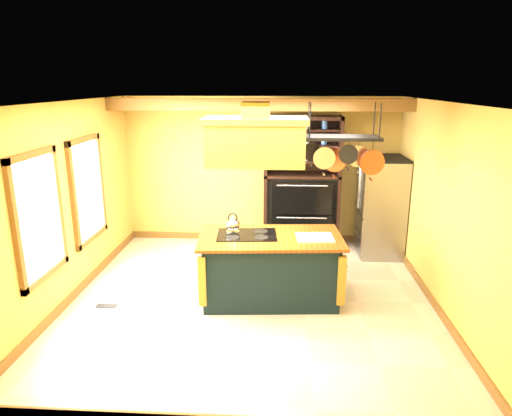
# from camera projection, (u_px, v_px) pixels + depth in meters

# --- Properties ---
(floor) EXTENTS (5.00, 5.00, 0.00)m
(floor) POSITION_uv_depth(u_px,v_px,m) (251.00, 299.00, 6.41)
(floor) COLOR beige
(floor) RESTS_ON ground
(ceiling) EXTENTS (5.00, 5.00, 0.00)m
(ceiling) POSITION_uv_depth(u_px,v_px,m) (251.00, 102.00, 5.69)
(ceiling) COLOR white
(ceiling) RESTS_ON wall_back
(wall_back) EXTENTS (5.00, 0.02, 2.70)m
(wall_back) POSITION_uv_depth(u_px,v_px,m) (260.00, 171.00, 8.46)
(wall_back) COLOR tan
(wall_back) RESTS_ON floor
(wall_front) EXTENTS (5.00, 0.02, 2.70)m
(wall_front) POSITION_uv_depth(u_px,v_px,m) (229.00, 288.00, 3.65)
(wall_front) COLOR tan
(wall_front) RESTS_ON floor
(wall_left) EXTENTS (0.02, 5.00, 2.70)m
(wall_left) POSITION_uv_depth(u_px,v_px,m) (68.00, 203.00, 6.20)
(wall_left) COLOR tan
(wall_left) RESTS_ON floor
(wall_right) EXTENTS (0.02, 5.00, 2.70)m
(wall_right) POSITION_uv_depth(u_px,v_px,m) (443.00, 209.00, 5.91)
(wall_right) COLOR tan
(wall_right) RESTS_ON floor
(ceiling_beam) EXTENTS (5.00, 0.15, 0.20)m
(ceiling_beam) POSITION_uv_depth(u_px,v_px,m) (258.00, 105.00, 7.36)
(ceiling_beam) COLOR brown
(ceiling_beam) RESTS_ON ceiling
(window_near) EXTENTS (0.06, 1.06, 1.56)m
(window_near) POSITION_uv_depth(u_px,v_px,m) (39.00, 216.00, 5.41)
(window_near) COLOR brown
(window_near) RESTS_ON wall_left
(window_far) EXTENTS (0.06, 1.06, 1.56)m
(window_far) POSITION_uv_depth(u_px,v_px,m) (88.00, 190.00, 6.76)
(window_far) COLOR brown
(window_far) RESTS_ON wall_left
(kitchen_island) EXTENTS (2.01, 1.22, 1.11)m
(kitchen_island) POSITION_uv_depth(u_px,v_px,m) (270.00, 267.00, 6.31)
(kitchen_island) COLOR black
(kitchen_island) RESTS_ON floor
(range_hood) EXTENTS (1.33, 0.75, 0.80)m
(range_hood) POSITION_uv_depth(u_px,v_px,m) (256.00, 139.00, 5.85)
(range_hood) COLOR #C68531
(range_hood) RESTS_ON ceiling
(pot_rack) EXTENTS (1.03, 0.47, 0.90)m
(pot_rack) POSITION_uv_depth(u_px,v_px,m) (343.00, 147.00, 5.81)
(pot_rack) COLOR black
(pot_rack) RESTS_ON ceiling
(refrigerator) EXTENTS (0.73, 0.86, 1.68)m
(refrigerator) POSITION_uv_depth(u_px,v_px,m) (380.00, 209.00, 7.90)
(refrigerator) COLOR gray
(refrigerator) RESTS_ON floor
(hutch) EXTENTS (1.34, 0.61, 2.38)m
(hutch) POSITION_uv_depth(u_px,v_px,m) (301.00, 198.00, 8.28)
(hutch) COLOR black
(hutch) RESTS_ON floor
(floor_register) EXTENTS (0.28, 0.13, 0.01)m
(floor_register) POSITION_uv_depth(u_px,v_px,m) (107.00, 306.00, 6.20)
(floor_register) COLOR black
(floor_register) RESTS_ON floor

